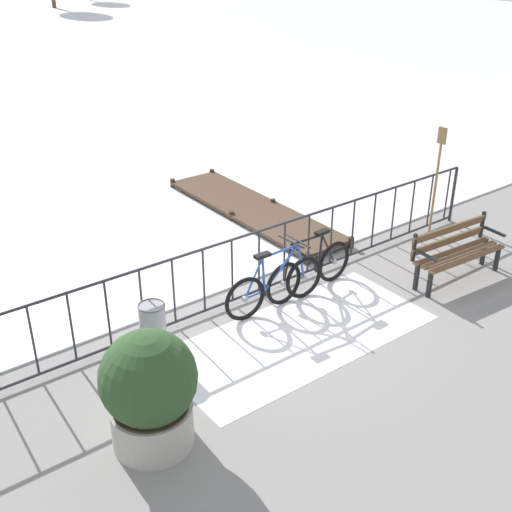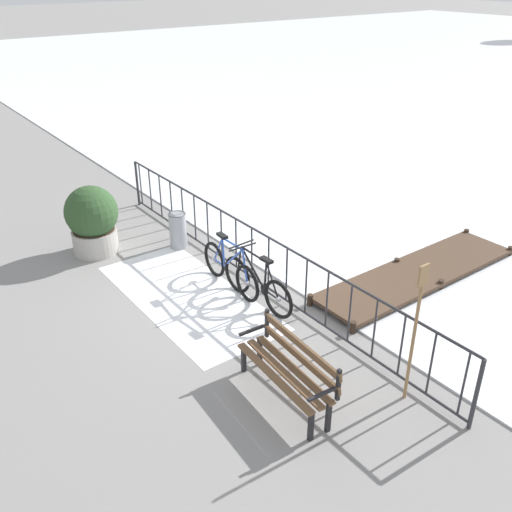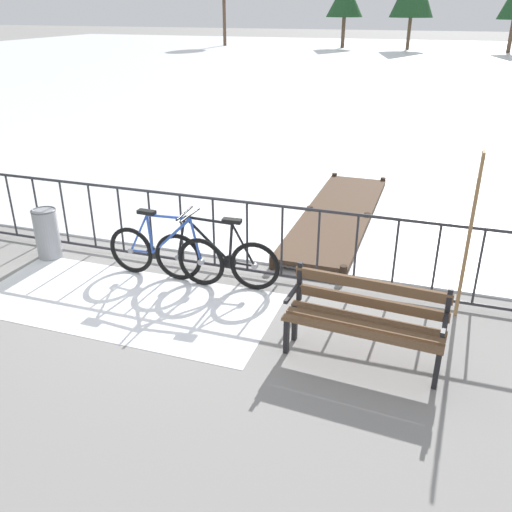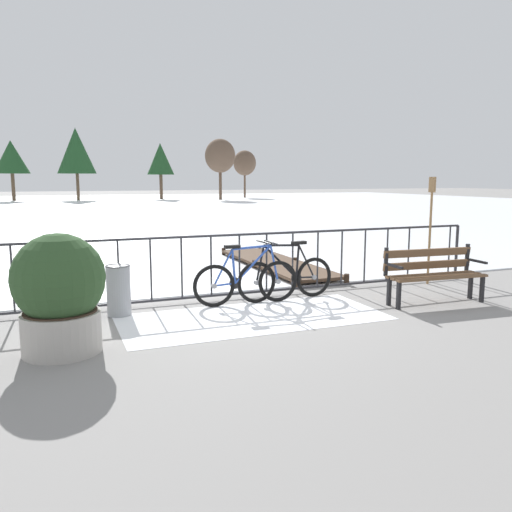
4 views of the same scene
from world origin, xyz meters
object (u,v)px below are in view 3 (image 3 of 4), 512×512
at_px(bicycle_second, 165,253).
at_px(bicycle_near_railing, 216,259).
at_px(park_bench, 365,315).
at_px(trash_bin, 47,233).
at_px(oar_upright, 471,227).

bearing_deg(bicycle_second, bicycle_near_railing, 4.61).
bearing_deg(park_bench, bicycle_second, 160.81).
bearing_deg(bicycle_second, trash_bin, 177.98).
height_order(bicycle_near_railing, trash_bin, bicycle_near_railing).
bearing_deg(bicycle_near_railing, park_bench, -26.32).
bearing_deg(bicycle_near_railing, bicycle_second, -175.39).
xyz_separation_m(bicycle_near_railing, bicycle_second, (-0.71, -0.06, 0.00)).
distance_m(trash_bin, oar_upright, 5.69).
height_order(bicycle_near_railing, oar_upright, oar_upright).
xyz_separation_m(trash_bin, oar_upright, (5.64, 0.17, 0.76)).
bearing_deg(park_bench, trash_bin, 167.60).
bearing_deg(trash_bin, bicycle_second, -2.02).
distance_m(bicycle_second, park_bench, 2.95).
bearing_deg(oar_upright, park_bench, -127.57).
distance_m(park_bench, oar_upright, 1.64).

